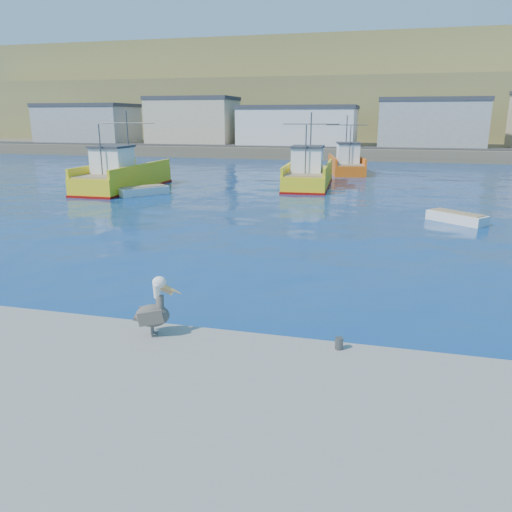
# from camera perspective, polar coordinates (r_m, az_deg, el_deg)

# --- Properties ---
(ground) EXTENTS (260.00, 260.00, 0.00)m
(ground) POSITION_cam_1_polar(r_m,az_deg,el_deg) (16.25, -0.17, -5.87)
(ground) COLOR navy
(ground) RESTS_ON ground
(dock) EXTENTS (70.00, 12.00, 0.50)m
(dock) POSITION_cam_1_polar(r_m,az_deg,el_deg) (8.87, -16.46, -25.15)
(dock) COLOR gray
(dock) RESTS_ON ground
(dock_bollards) EXTENTS (36.20, 0.20, 0.30)m
(dock_bollards) POSITION_cam_1_polar(r_m,az_deg,el_deg) (12.83, -1.39, -8.80)
(dock_bollards) COLOR #4C4C4C
(dock_bollards) RESTS_ON dock
(far_shore) EXTENTS (200.00, 81.00, 24.00)m
(far_shore) POSITION_cam_1_polar(r_m,az_deg,el_deg) (123.93, 13.13, 16.63)
(far_shore) COLOR brown
(far_shore) RESTS_ON ground
(trawler_yellow_a) EXTENTS (5.17, 11.31, 6.52)m
(trawler_yellow_a) POSITION_cam_1_polar(r_m,az_deg,el_deg) (44.30, -15.03, 8.73)
(trawler_yellow_a) COLOR yellow
(trawler_yellow_a) RESTS_ON ground
(trawler_yellow_b) EXTENTS (4.98, 10.69, 6.41)m
(trawler_yellow_b) POSITION_cam_1_polar(r_m,az_deg,el_deg) (44.67, 6.00, 9.17)
(trawler_yellow_b) COLOR yellow
(trawler_yellow_b) RESTS_ON ground
(boat_orange) EXTENTS (4.76, 8.91, 6.10)m
(boat_orange) POSITION_cam_1_polar(r_m,az_deg,el_deg) (55.98, 10.29, 10.34)
(boat_orange) COLOR #DE560F
(boat_orange) RESTS_ON ground
(skiff_left) EXTENTS (3.48, 3.92, 0.85)m
(skiff_left) POSITION_cam_1_polar(r_m,az_deg,el_deg) (40.59, -12.75, 7.19)
(skiff_left) COLOR silver
(skiff_left) RESTS_ON ground
(skiff_mid) EXTENTS (3.38, 3.11, 0.74)m
(skiff_mid) POSITION_cam_1_polar(r_m,az_deg,el_deg) (31.44, 21.96, 4.01)
(skiff_mid) COLOR silver
(skiff_mid) RESTS_ON ground
(pelican) EXTENTS (1.26, 0.79, 1.59)m
(pelican) POSITION_cam_1_polar(r_m,az_deg,el_deg) (13.07, -11.57, -6.13)
(pelican) COLOR #595451
(pelican) RESTS_ON dock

